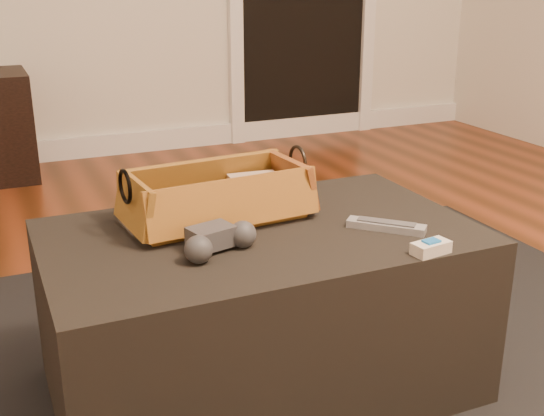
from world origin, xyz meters
name	(u,v)px	position (x,y,z in m)	size (l,w,h in m)	color
baseboard	(97,146)	(0.00, 2.73, 0.06)	(5.00, 0.04, 0.12)	white
area_rug	(269,397)	(-0.03, 0.19, 0.01)	(2.60, 2.00, 0.01)	black
ottoman	(261,311)	(-0.03, 0.24, 0.22)	(1.00, 0.60, 0.42)	black
tv_remote	(212,212)	(-0.12, 0.34, 0.46)	(0.24, 0.05, 0.03)	black
cloth_bundle	(255,189)	(0.02, 0.40, 0.48)	(0.13, 0.09, 0.07)	tan
wicker_basket	(218,199)	(-0.10, 0.36, 0.49)	(0.47, 0.28, 0.16)	#996322
game_controller	(217,240)	(-0.17, 0.16, 0.46)	(0.19, 0.14, 0.06)	#333335
silver_remote	(386,226)	(0.24, 0.13, 0.44)	(0.16, 0.16, 0.02)	gray
cream_gadget	(431,247)	(0.25, -0.03, 0.45)	(0.09, 0.05, 0.03)	beige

